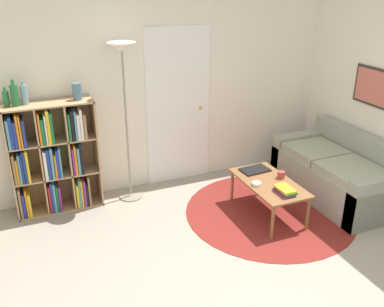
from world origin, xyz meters
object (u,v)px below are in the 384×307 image
(couch, at_px, (339,174))
(bottle_left, at_px, (6,98))
(bookshelf, at_px, (52,158))
(cup, at_px, (281,175))
(floor_lamp, at_px, (123,71))
(vase_on_shelf, at_px, (77,91))
(laptop, at_px, (255,170))
(bottle_middle, at_px, (14,95))
(coffee_table, at_px, (269,185))
(bowl, at_px, (257,184))
(bottle_right, at_px, (24,95))

(couch, relative_size, bottle_left, 7.80)
(bookshelf, height_order, cup, bookshelf)
(bookshelf, relative_size, cup, 15.28)
(floor_lamp, relative_size, vase_on_shelf, 10.13)
(bottle_left, bearing_deg, laptop, -17.32)
(bookshelf, xyz_separation_m, bottle_left, (-0.37, 0.03, 0.72))
(floor_lamp, bearing_deg, couch, -21.46)
(bottle_middle, bearing_deg, couch, -16.19)
(bottle_left, bearing_deg, vase_on_shelf, -2.18)
(cup, relative_size, bottle_middle, 0.30)
(couch, height_order, cup, couch)
(bookshelf, xyz_separation_m, coffee_table, (2.19, -1.08, -0.27))
(bowl, distance_m, vase_on_shelf, 2.21)
(laptop, xyz_separation_m, vase_on_shelf, (-1.84, 0.77, 0.95))
(laptop, distance_m, bottle_right, 2.69)
(cup, height_order, vase_on_shelf, vase_on_shelf)
(vase_on_shelf, bearing_deg, bookshelf, -179.16)
(laptop, bearing_deg, floor_lamp, 152.61)
(cup, xyz_separation_m, bottle_middle, (-2.64, 1.06, 0.94))
(floor_lamp, bearing_deg, bottle_middle, 175.74)
(bottle_left, bearing_deg, bowl, -25.47)
(couch, bearing_deg, bottle_middle, 163.81)
(coffee_table, xyz_separation_m, bowl, (-0.17, -0.02, 0.06))
(coffee_table, xyz_separation_m, bottle_right, (-2.38, 1.11, 1.01))
(bottle_middle, distance_m, vase_on_shelf, 0.63)
(couch, relative_size, bottle_middle, 5.66)
(laptop, relative_size, bottle_middle, 1.22)
(bottle_left, relative_size, vase_on_shelf, 1.10)
(bottle_right, relative_size, vase_on_shelf, 1.38)
(floor_lamp, relative_size, bottle_middle, 6.69)
(bowl, bearing_deg, vase_on_shelf, 146.34)
(bowl, distance_m, bottle_left, 2.80)
(couch, bearing_deg, bottle_left, 163.85)
(bookshelf, xyz_separation_m, cup, (2.36, -1.05, -0.18))
(bottle_left, bearing_deg, cup, -21.64)
(bowl, xyz_separation_m, cup, (0.35, 0.05, 0.02))
(vase_on_shelf, bearing_deg, bottle_middle, 179.53)
(bottle_middle, bearing_deg, bottle_left, 165.56)
(laptop, xyz_separation_m, bottle_left, (-2.56, 0.80, 0.94))
(cup, bearing_deg, laptop, 121.04)
(bottle_left, distance_m, bottle_middle, 0.09)
(couch, distance_m, bottle_left, 3.91)
(bookshelf, bearing_deg, vase_on_shelf, 0.84)
(couch, distance_m, coffee_table, 1.06)
(vase_on_shelf, bearing_deg, laptop, -22.73)
(bottle_right, bearing_deg, bookshelf, -10.63)
(bowl, distance_m, cup, 0.35)
(coffee_table, distance_m, bowl, 0.19)
(bowl, height_order, bottle_right, bottle_right)
(bottle_middle, bearing_deg, floor_lamp, -4.26)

